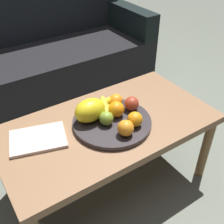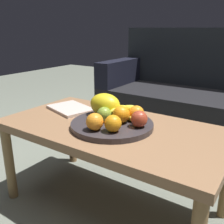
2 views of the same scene
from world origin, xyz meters
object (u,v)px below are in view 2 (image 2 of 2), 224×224
Objects in this scene: apple_left at (104,114)px; orange_front at (121,114)px; apple_front at (140,119)px; orange_left at (136,113)px; orange_right at (113,123)px; orange_back at (95,122)px; fruit_bowl at (112,125)px; coffee_table at (112,136)px; banana_bunch at (125,112)px; magazine at (71,109)px; melon_large_front at (105,105)px; couch at (207,104)px.

orange_front is at bearing 22.17° from apple_left.
orange_left is at bearing 128.89° from apple_front.
orange_right is 0.08m from orange_back.
apple_front reaches higher than orange_left.
fruit_bowl is 5.25× the size of orange_right.
coffee_table is 13.48× the size of orange_front.
orange_left is 0.96× the size of orange_back.
banana_bunch is 0.65× the size of magazine.
magazine is (-0.34, 0.21, -0.05)m from orange_back.
orange_back is 0.21m from banana_bunch.
apple_front reaches higher than fruit_bowl.
melon_large_front is at bearing 143.47° from fruit_bowl.
couch reaches higher than melon_large_front.
apple_left is at bearing -122.06° from banana_bunch.
apple_front is at bearing 45.95° from orange_back.
fruit_bowl is at bearing 13.16° from apple_left.
melon_large_front is at bearing -169.09° from banana_bunch.
orange_left is (0.04, 0.06, -0.00)m from orange_front.
magazine is at bearing 171.97° from apple_front.
orange_front is at bearing 2.99° from coffee_table.
fruit_bowl is 5.59× the size of apple_left.
banana_bunch is at bearing -176.64° from orange_left.
orange_front reaches higher than orange_back.
couch is at bearing 82.78° from magazine.
orange_right is (-0.07, -1.27, 0.21)m from couch.
orange_right is 0.97× the size of orange_back.
magazine is (-0.31, 0.10, -0.05)m from apple_left.
fruit_bowl is 2.41× the size of melon_large_front.
apple_front is 0.13m from banana_bunch.
orange_right is 0.18m from banana_bunch.
orange_back is 1.02× the size of apple_front.
orange_front is 0.15m from orange_back.
couch reaches higher than orange_front.
melon_large_front reaches higher than orange_front.
magazine is (-0.38, 0.07, -0.06)m from orange_front.
magazine is (-0.33, 0.07, 0.06)m from coffee_table.
orange_back reaches higher than banana_bunch.
fruit_bowl is 5.32× the size of orange_left.
couch reaches higher than banana_bunch.
banana_bunch is at bearing 57.94° from apple_left.
fruit_bowl is at bearing -36.53° from melon_large_front.
apple_front is (0.14, 0.00, 0.11)m from coffee_table.
coffee_table is 0.16m from orange_left.
apple_front is at bearing 8.61° from magazine.
orange_front reaches higher than coffee_table.
coffee_table is 0.12m from apple_left.
orange_back reaches higher than orange_right.
couch is at bearing 78.85° from melon_large_front.
orange_left is 0.43m from magazine.
apple_left reaches higher than magazine.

